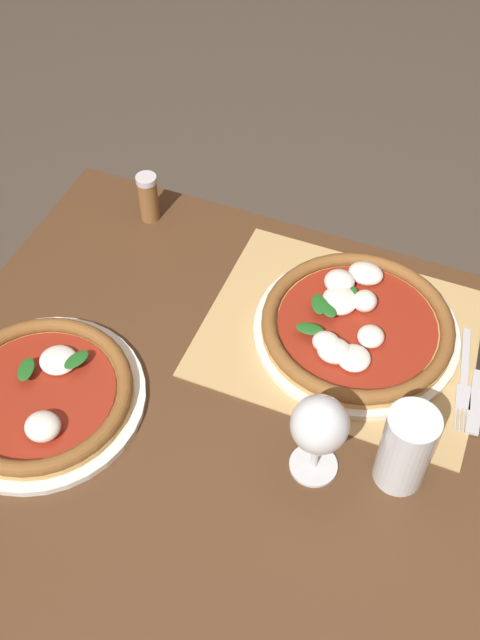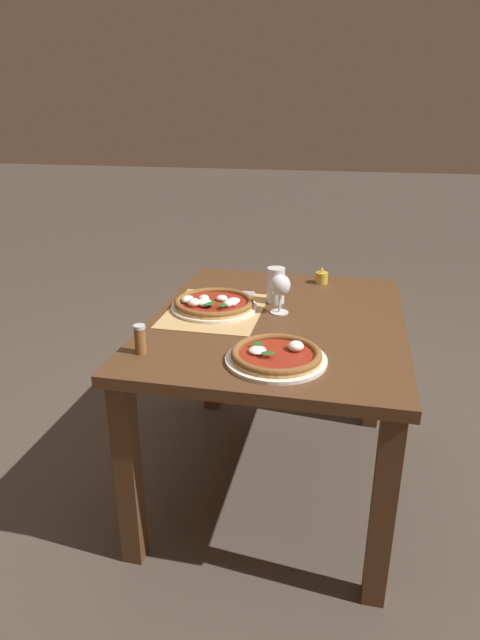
# 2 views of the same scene
# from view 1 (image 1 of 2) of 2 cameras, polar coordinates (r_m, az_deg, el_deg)

# --- Properties ---
(ground_plane) EXTENTS (24.00, 24.00, 0.00)m
(ground_plane) POSITION_cam_1_polar(r_m,az_deg,el_deg) (1.79, 1.98, -21.91)
(ground_plane) COLOR #473D33
(dining_table) EXTENTS (1.17, 0.94, 0.74)m
(dining_table) POSITION_cam_1_polar(r_m,az_deg,el_deg) (1.20, 2.79, -12.69)
(dining_table) COLOR #4C301C
(dining_table) RESTS_ON ground
(paper_placemat) EXTENTS (0.45, 0.36, 0.00)m
(paper_placemat) POSITION_cam_1_polar(r_m,az_deg,el_deg) (1.24, 7.96, -1.13)
(paper_placemat) COLOR tan
(paper_placemat) RESTS_ON dining_table
(pizza_near) EXTENTS (0.34, 0.34, 0.05)m
(pizza_near) POSITION_cam_1_polar(r_m,az_deg,el_deg) (1.23, 8.83, -0.37)
(pizza_near) COLOR silver
(pizza_near) RESTS_ON paper_placemat
(pizza_far) EXTENTS (0.32, 0.32, 0.05)m
(pizza_far) POSITION_cam_1_polar(r_m,az_deg,el_deg) (1.18, -14.97, -5.52)
(pizza_far) COLOR silver
(pizza_far) RESTS_ON dining_table
(wine_glass) EXTENTS (0.08, 0.08, 0.16)m
(wine_glass) POSITION_cam_1_polar(r_m,az_deg,el_deg) (1.01, 6.03, -8.19)
(wine_glass) COLOR silver
(wine_glass) RESTS_ON dining_table
(pint_glass) EXTENTS (0.07, 0.07, 0.15)m
(pint_glass) POSITION_cam_1_polar(r_m,az_deg,el_deg) (1.06, 12.50, -9.61)
(pint_glass) COLOR silver
(pint_glass) RESTS_ON dining_table
(fork) EXTENTS (0.05, 0.20, 0.00)m
(fork) POSITION_cam_1_polar(r_m,az_deg,el_deg) (1.22, 16.70, -4.31)
(fork) COLOR #B7B7BC
(fork) RESTS_ON paper_placemat
(knife) EXTENTS (0.03, 0.22, 0.01)m
(knife) POSITION_cam_1_polar(r_m,az_deg,el_deg) (1.23, 17.77, -4.21)
(knife) COLOR black
(knife) RESTS_ON paper_placemat
(pepper_shaker) EXTENTS (0.04, 0.04, 0.10)m
(pepper_shaker) POSITION_cam_1_polar(r_m,az_deg,el_deg) (1.40, -7.00, 9.27)
(pepper_shaker) COLOR brown
(pepper_shaker) RESTS_ON dining_table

